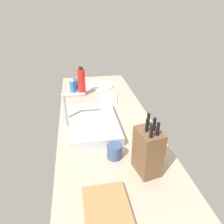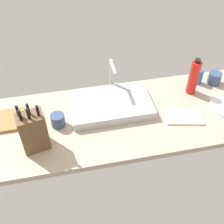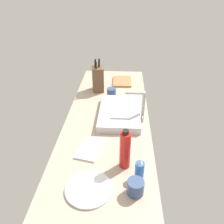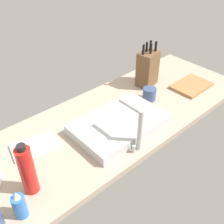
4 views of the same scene
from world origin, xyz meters
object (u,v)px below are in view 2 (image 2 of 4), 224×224
object	(u,v)px
soap_bottle	(199,76)
dish_towel	(184,117)
faucet	(112,74)
knife_block	(33,131)
water_bottle	(194,77)
coffee_mug	(58,120)
cutting_board	(2,121)
sink_basin	(111,104)
ceramic_cup	(214,78)

from	to	relation	value
soap_bottle	dish_towel	world-z (taller)	soap_bottle
faucet	knife_block	size ratio (longest dim) A/B	0.79
water_bottle	coffee_mug	world-z (taller)	water_bottle
knife_block	cutting_board	distance (cm)	30.99
sink_basin	dish_towel	size ratio (longest dim) A/B	2.23
cutting_board	water_bottle	bearing A→B (deg)	1.80
sink_basin	ceramic_cup	size ratio (longest dim) A/B	5.66
ceramic_cup	coffee_mug	bearing A→B (deg)	-170.25
soap_bottle	water_bottle	bearing A→B (deg)	-137.03
faucet	water_bottle	distance (cm)	50.63
water_bottle	ceramic_cup	xyz separation A→B (cm)	(18.76, 5.53, -7.67)
knife_block	ceramic_cup	bearing A→B (deg)	3.85
sink_basin	dish_towel	distance (cm)	43.78
coffee_mug	knife_block	bearing A→B (deg)	-132.66
faucet	dish_towel	distance (cm)	50.51
soap_bottle	water_bottle	world-z (taller)	water_bottle
coffee_mug	ceramic_cup	xyz separation A→B (cm)	(104.02, 17.88, 0.09)
soap_bottle	ceramic_cup	xyz separation A→B (cm)	(10.29, -2.37, -1.67)
faucet	dish_towel	bearing A→B (deg)	-41.54
cutting_board	coffee_mug	size ratio (longest dim) A/B	3.14
sink_basin	dish_towel	world-z (taller)	sink_basin
soap_bottle	cutting_board	bearing A→B (deg)	-174.72
knife_block	coffee_mug	bearing A→B (deg)	36.22
sink_basin	faucet	world-z (taller)	faucet
ceramic_cup	cutting_board	bearing A→B (deg)	-176.12
cutting_board	water_bottle	world-z (taller)	water_bottle
faucet	soap_bottle	world-z (taller)	faucet
cutting_board	coffee_mug	xyz separation A→B (cm)	(31.35, -8.70, 2.93)
sink_basin	dish_towel	bearing A→B (deg)	-22.86
faucet	ceramic_cup	xyz separation A→B (cm)	(68.14, -5.48, -9.71)
water_bottle	soap_bottle	bearing A→B (deg)	42.97
sink_basin	coffee_mug	bearing A→B (deg)	-166.04
faucet	knife_block	distance (cm)	60.40
faucet	knife_block	bearing A→B (deg)	-142.73
dish_towel	cutting_board	bearing A→B (deg)	170.32
cutting_board	dish_towel	bearing A→B (deg)	-9.68
cutting_board	ceramic_cup	xyz separation A→B (cm)	(135.38, 9.18, 3.02)
faucet	ceramic_cup	distance (cm)	69.05
faucet	soap_bottle	size ratio (longest dim) A/B	1.74
cutting_board	coffee_mug	distance (cm)	32.67
soap_bottle	coffee_mug	bearing A→B (deg)	-167.81
cutting_board	dish_towel	world-z (taller)	cutting_board
cutting_board	water_bottle	size ratio (longest dim) A/B	1.01
knife_block	coffee_mug	distance (cm)	19.51
knife_block	water_bottle	size ratio (longest dim) A/B	1.16
sink_basin	ceramic_cup	distance (cm)	72.60
faucet	ceramic_cup	size ratio (longest dim) A/B	2.66
sink_basin	knife_block	world-z (taller)	knife_block
water_bottle	dish_towel	bearing A→B (deg)	-121.04
knife_block	ceramic_cup	xyz separation A→B (cm)	(116.18, 31.07, -7.59)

